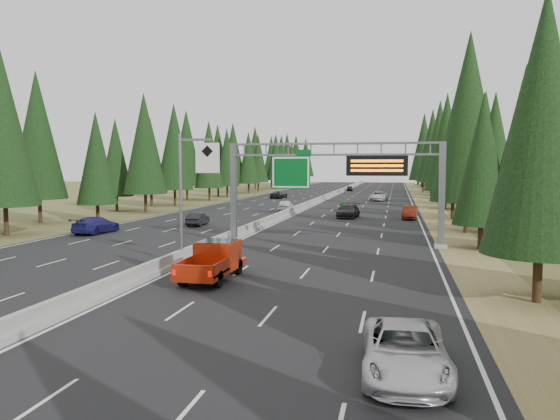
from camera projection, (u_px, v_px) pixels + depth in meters
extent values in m
cube|color=black|center=(314.00, 204.00, 87.38)|extent=(32.00, 260.00, 0.08)
cube|color=olive|center=(428.00, 206.00, 83.67)|extent=(3.60, 260.00, 0.06)
cube|color=brown|center=(208.00, 203.00, 91.09)|extent=(3.60, 260.00, 0.06)
cube|color=gray|center=(314.00, 203.00, 87.36)|extent=(0.70, 260.00, 0.30)
cube|color=gray|center=(314.00, 201.00, 87.33)|extent=(0.30, 260.00, 0.60)
cube|color=slate|center=(234.00, 193.00, 43.12)|extent=(0.45, 0.45, 7.80)
cube|color=gray|center=(234.00, 240.00, 43.42)|extent=(0.90, 0.90, 0.30)
cube|color=slate|center=(442.00, 195.00, 39.82)|extent=(0.45, 0.45, 7.80)
cube|color=gray|center=(441.00, 246.00, 40.11)|extent=(0.90, 0.90, 0.30)
cube|color=slate|center=(334.00, 144.00, 41.17)|extent=(15.85, 0.35, 0.16)
cube|color=slate|center=(334.00, 155.00, 41.24)|extent=(15.85, 0.35, 0.16)
cube|color=#054C19|center=(291.00, 172.00, 41.78)|extent=(3.00, 0.10, 2.50)
cube|color=silver|center=(291.00, 172.00, 41.72)|extent=(2.85, 0.02, 2.35)
cube|color=#054C19|center=(304.00, 153.00, 41.45)|extent=(1.10, 0.10, 0.45)
cube|color=black|center=(377.00, 166.00, 40.34)|extent=(4.50, 0.40, 1.50)
cube|color=orange|center=(377.00, 161.00, 40.10)|extent=(3.80, 0.02, 0.18)
cube|color=orange|center=(377.00, 166.00, 40.12)|extent=(3.80, 0.02, 0.18)
cube|color=orange|center=(377.00, 170.00, 40.15)|extent=(3.80, 0.02, 0.18)
cylinder|color=slate|center=(181.00, 199.00, 33.44)|extent=(0.20, 0.20, 8.00)
cube|color=gray|center=(182.00, 262.00, 33.75)|extent=(0.50, 0.50, 0.20)
cube|color=slate|center=(195.00, 140.00, 32.95)|extent=(2.00, 0.15, 0.15)
cube|color=silver|center=(207.00, 158.00, 32.75)|extent=(1.50, 0.06, 1.80)
cylinder|color=black|center=(537.00, 279.00, 24.05)|extent=(0.40, 0.40, 2.20)
cone|color=black|center=(543.00, 122.00, 23.51)|extent=(4.96, 4.96, 11.57)
cylinder|color=black|center=(480.00, 237.00, 39.76)|extent=(0.40, 0.40, 1.83)
cone|color=black|center=(483.00, 159.00, 39.31)|extent=(4.12, 4.12, 9.61)
cylinder|color=black|center=(544.00, 237.00, 37.79)|extent=(0.40, 0.40, 2.38)
cone|color=black|center=(549.00, 129.00, 37.20)|extent=(5.36, 5.36, 12.50)
cylinder|color=black|center=(466.00, 217.00, 49.58)|extent=(0.40, 0.40, 2.91)
cone|color=black|center=(469.00, 117.00, 48.86)|extent=(6.54, 6.54, 15.27)
cylinder|color=black|center=(521.00, 221.00, 48.88)|extent=(0.40, 0.40, 2.42)
cone|color=black|center=(524.00, 136.00, 48.28)|extent=(5.44, 5.44, 12.70)
cylinder|color=black|center=(453.00, 210.00, 62.40)|extent=(0.40, 0.40, 2.24)
cone|color=black|center=(454.00, 149.00, 61.85)|extent=(5.03, 5.03, 11.74)
cylinder|color=black|center=(492.00, 209.00, 62.77)|extent=(0.40, 0.40, 2.34)
cone|color=black|center=(494.00, 145.00, 62.20)|extent=(5.27, 5.27, 12.31)
cylinder|color=black|center=(445.00, 200.00, 78.26)|extent=(0.40, 0.40, 2.66)
cone|color=black|center=(447.00, 142.00, 77.60)|extent=(5.98, 5.98, 13.95)
cylinder|color=black|center=(483.00, 201.00, 75.08)|extent=(0.40, 0.40, 2.64)
cone|color=black|center=(485.00, 141.00, 74.43)|extent=(5.93, 5.93, 13.84)
cylinder|color=black|center=(442.00, 197.00, 87.98)|extent=(0.40, 0.40, 2.24)
cone|color=black|center=(443.00, 154.00, 87.43)|extent=(5.05, 5.05, 11.78)
cylinder|color=black|center=(471.00, 197.00, 88.68)|extent=(0.40, 0.40, 2.21)
cone|color=black|center=(472.00, 155.00, 88.14)|extent=(4.97, 4.97, 11.60)
cylinder|color=black|center=(438.00, 191.00, 103.95)|extent=(0.40, 0.40, 3.00)
cone|color=black|center=(440.00, 141.00, 103.21)|extent=(6.75, 6.75, 15.76)
cylinder|color=black|center=(458.00, 193.00, 100.90)|extent=(0.40, 0.40, 2.29)
cone|color=black|center=(459.00, 155.00, 100.34)|extent=(5.14, 5.14, 12.00)
cylinder|color=black|center=(431.00, 188.00, 116.80)|extent=(0.40, 0.40, 2.96)
cone|color=black|center=(432.00, 145.00, 116.07)|extent=(6.66, 6.66, 15.53)
cylinder|color=black|center=(448.00, 190.00, 112.76)|extent=(0.40, 0.40, 2.38)
cone|color=black|center=(449.00, 154.00, 112.18)|extent=(5.34, 5.34, 12.47)
cylinder|color=black|center=(423.00, 186.00, 127.40)|extent=(0.40, 0.40, 2.98)
cone|color=black|center=(424.00, 146.00, 126.67)|extent=(6.70, 6.70, 15.63)
cylinder|color=black|center=(447.00, 187.00, 128.14)|extent=(0.40, 0.40, 2.72)
cone|color=black|center=(448.00, 151.00, 127.47)|extent=(6.13, 6.13, 14.30)
cylinder|color=black|center=(427.00, 186.00, 140.74)|extent=(0.40, 0.40, 2.11)
cone|color=black|center=(427.00, 161.00, 140.22)|extent=(4.76, 4.76, 11.10)
cylinder|color=black|center=(442.00, 186.00, 138.42)|extent=(0.40, 0.40, 2.66)
cone|color=black|center=(442.00, 153.00, 137.76)|extent=(6.00, 6.00, 13.99)
cylinder|color=black|center=(425.00, 185.00, 152.52)|extent=(0.40, 0.40, 2.23)
cone|color=black|center=(426.00, 160.00, 151.97)|extent=(5.02, 5.02, 11.72)
cylinder|color=black|center=(439.00, 184.00, 154.58)|extent=(0.40, 0.40, 2.72)
cone|color=black|center=(440.00, 153.00, 153.91)|extent=(6.12, 6.12, 14.29)
cylinder|color=black|center=(422.00, 183.00, 166.38)|extent=(0.40, 0.40, 2.41)
cone|color=black|center=(422.00, 158.00, 165.79)|extent=(5.43, 5.43, 12.67)
cylinder|color=black|center=(431.00, 182.00, 164.31)|extent=(0.40, 0.40, 2.92)
cone|color=black|center=(432.00, 152.00, 163.60)|extent=(6.57, 6.57, 15.32)
cylinder|color=black|center=(418.00, 182.00, 181.07)|extent=(0.40, 0.40, 2.33)
cone|color=black|center=(418.00, 160.00, 180.49)|extent=(5.24, 5.24, 12.22)
cylinder|color=black|center=(432.00, 181.00, 178.26)|extent=(0.40, 0.40, 2.70)
cone|color=black|center=(433.00, 156.00, 177.60)|extent=(6.07, 6.07, 14.16)
cylinder|color=black|center=(419.00, 181.00, 192.08)|extent=(0.40, 0.40, 2.25)
cone|color=black|center=(419.00, 161.00, 191.53)|extent=(5.07, 5.07, 11.82)
cylinder|color=black|center=(430.00, 180.00, 192.33)|extent=(0.40, 0.40, 2.75)
cone|color=black|center=(431.00, 156.00, 191.65)|extent=(6.19, 6.19, 14.45)
cylinder|color=black|center=(6.00, 221.00, 47.97)|extent=(0.40, 0.40, 2.62)
cone|color=black|center=(2.00, 127.00, 47.33)|extent=(5.90, 5.90, 13.78)
cylinder|color=black|center=(98.00, 213.00, 60.10)|extent=(0.40, 0.40, 1.94)
cone|color=black|center=(96.00, 158.00, 59.62)|extent=(4.37, 4.37, 10.19)
cylinder|color=black|center=(40.00, 211.00, 58.90)|extent=(0.40, 0.40, 2.61)
cone|color=black|center=(37.00, 135.00, 58.25)|extent=(5.88, 5.88, 13.73)
cylinder|color=black|center=(146.00, 203.00, 71.98)|extent=(0.40, 0.40, 2.52)
cone|color=black|center=(144.00, 143.00, 71.36)|extent=(5.67, 5.67, 13.23)
cylinder|color=black|center=(117.00, 204.00, 74.91)|extent=(0.40, 0.40, 2.03)
cone|color=black|center=(116.00, 157.00, 74.41)|extent=(4.57, 4.57, 10.67)
cylinder|color=black|center=(175.00, 198.00, 84.63)|extent=(0.40, 0.40, 2.54)
cone|color=black|center=(174.00, 146.00, 84.01)|extent=(5.71, 5.71, 13.31)
cylinder|color=black|center=(151.00, 199.00, 84.93)|extent=(0.40, 0.40, 2.19)
cone|color=black|center=(151.00, 155.00, 84.39)|extent=(4.94, 4.94, 11.52)
cylinder|color=black|center=(209.00, 194.00, 98.24)|extent=(0.40, 0.40, 2.30)
cone|color=black|center=(209.00, 154.00, 97.67)|extent=(5.18, 5.18, 12.08)
cylinder|color=black|center=(187.00, 193.00, 99.25)|extent=(0.40, 0.40, 2.62)
cone|color=black|center=(186.00, 148.00, 98.61)|extent=(5.89, 5.89, 13.75)
cylinder|color=black|center=(227.00, 192.00, 109.65)|extent=(0.40, 0.40, 2.21)
cone|color=black|center=(227.00, 157.00, 109.11)|extent=(4.98, 4.98, 11.62)
cylinder|color=black|center=(218.00, 191.00, 112.34)|extent=(0.40, 0.40, 2.38)
cone|color=black|center=(218.00, 154.00, 111.75)|extent=(5.35, 5.35, 12.48)
cylinder|color=black|center=(249.00, 188.00, 125.13)|extent=(0.40, 0.40, 2.27)
cone|color=black|center=(249.00, 157.00, 124.57)|extent=(5.10, 5.10, 11.90)
cylinder|color=black|center=(233.00, 187.00, 126.17)|extent=(0.40, 0.40, 2.61)
cone|color=black|center=(233.00, 152.00, 125.53)|extent=(5.87, 5.87, 13.69)
cylinder|color=black|center=(258.00, 187.00, 136.33)|extent=(0.40, 0.40, 2.28)
cone|color=black|center=(258.00, 158.00, 135.77)|extent=(5.12, 5.12, 11.96)
cylinder|color=black|center=(249.00, 187.00, 136.22)|extent=(0.40, 0.40, 2.12)
cone|color=black|center=(249.00, 160.00, 135.70)|extent=(4.76, 4.76, 11.11)
cylinder|color=black|center=(276.00, 185.00, 149.24)|extent=(0.40, 0.40, 2.43)
cone|color=black|center=(276.00, 157.00, 148.64)|extent=(5.48, 5.48, 12.78)
cylinder|color=black|center=(255.00, 184.00, 148.19)|extent=(0.40, 0.40, 2.74)
cone|color=black|center=(255.00, 153.00, 147.52)|extent=(6.17, 6.17, 14.39)
cylinder|color=black|center=(281.00, 183.00, 161.52)|extent=(0.40, 0.40, 2.50)
cone|color=black|center=(281.00, 157.00, 160.90)|extent=(5.62, 5.62, 13.11)
cylinder|color=black|center=(271.00, 183.00, 162.57)|extent=(0.40, 0.40, 2.46)
cone|color=black|center=(271.00, 157.00, 161.96)|extent=(5.54, 5.54, 12.93)
cylinder|color=black|center=(291.00, 182.00, 176.00)|extent=(0.40, 0.40, 2.31)
cone|color=black|center=(292.00, 160.00, 175.43)|extent=(5.20, 5.20, 12.13)
cylinder|color=black|center=(279.00, 183.00, 177.02)|extent=(0.40, 0.40, 1.96)
cone|color=black|center=(279.00, 164.00, 176.53)|extent=(4.40, 4.40, 10.27)
cylinder|color=black|center=(296.00, 181.00, 187.53)|extent=(0.40, 0.40, 2.74)
cone|color=black|center=(296.00, 156.00, 186.86)|extent=(6.16, 6.16, 14.38)
cylinder|color=black|center=(287.00, 180.00, 188.78)|extent=(0.40, 0.40, 2.86)
cone|color=black|center=(287.00, 154.00, 188.08)|extent=(6.44, 6.44, 15.02)
cylinder|color=black|center=(306.00, 180.00, 201.30)|extent=(0.40, 0.40, 2.68)
cone|color=black|center=(306.00, 157.00, 200.64)|extent=(6.02, 6.02, 14.05)
cylinder|color=black|center=(293.00, 180.00, 200.30)|extent=(0.40, 0.40, 2.19)
cone|color=black|center=(293.00, 162.00, 199.76)|extent=(4.94, 4.94, 11.52)
imported|color=#BCBBC1|center=(405.00, 351.00, 15.57)|extent=(2.61, 5.28, 1.44)
cylinder|color=black|center=(183.00, 278.00, 27.31)|extent=(0.32, 0.86, 0.86)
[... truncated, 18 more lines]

